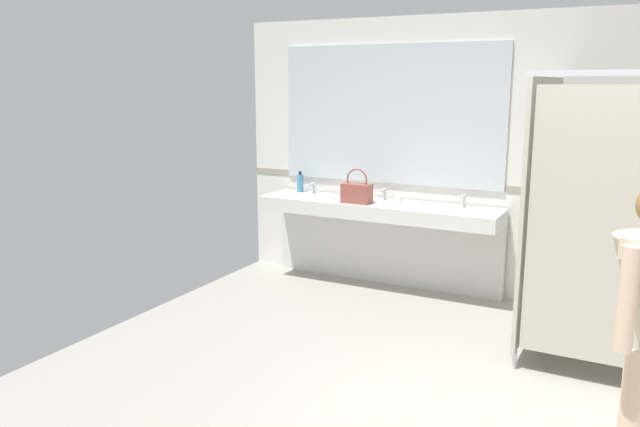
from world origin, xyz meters
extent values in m
cube|color=silver|center=(0.00, 2.69, 1.31)|extent=(6.94, 0.12, 2.62)
cube|color=#9E937F|center=(0.00, 2.62, 1.05)|extent=(6.94, 0.01, 0.06)
cube|color=silver|center=(-1.90, 2.34, 0.80)|extent=(2.38, 0.53, 0.14)
cube|color=silver|center=(-1.90, 2.57, 0.37)|extent=(2.38, 0.08, 0.73)
cube|color=beige|center=(-2.70, 2.31, 0.82)|extent=(0.42, 0.29, 0.11)
cylinder|color=silver|center=(-2.70, 2.52, 0.93)|extent=(0.04, 0.04, 0.11)
cylinder|color=silver|center=(-2.70, 2.46, 0.97)|extent=(0.03, 0.11, 0.03)
sphere|color=silver|center=(-2.63, 2.53, 0.90)|extent=(0.04, 0.04, 0.04)
cube|color=beige|center=(-1.90, 2.31, 0.82)|extent=(0.42, 0.29, 0.11)
cylinder|color=silver|center=(-1.90, 2.52, 0.93)|extent=(0.04, 0.04, 0.11)
cylinder|color=silver|center=(-1.90, 2.46, 0.97)|extent=(0.03, 0.11, 0.03)
sphere|color=silver|center=(-1.83, 2.53, 0.90)|extent=(0.04, 0.04, 0.04)
cube|color=beige|center=(-1.11, 2.31, 0.82)|extent=(0.42, 0.29, 0.11)
cylinder|color=silver|center=(-1.11, 2.52, 0.93)|extent=(0.04, 0.04, 0.11)
cylinder|color=silver|center=(-1.11, 2.46, 0.97)|extent=(0.03, 0.11, 0.03)
sphere|color=silver|center=(-1.04, 2.53, 0.90)|extent=(0.04, 0.04, 0.04)
cube|color=silver|center=(-1.90, 2.62, 1.70)|extent=(2.28, 0.02, 1.35)
cube|color=#B2AD9E|center=(-0.34, 1.85, 1.08)|extent=(0.03, 1.52, 1.93)
cylinder|color=silver|center=(-0.34, 1.15, 0.06)|extent=(0.05, 0.05, 0.12)
cube|color=#B2AD9E|center=(0.13, 1.12, 1.08)|extent=(0.85, 0.04, 1.83)
cylinder|color=beige|center=(0.37, -0.25, 1.07)|extent=(0.08, 0.08, 0.49)
cube|color=#934C42|center=(-2.06, 2.21, 0.97)|extent=(0.28, 0.14, 0.19)
torus|color=#934C42|center=(-2.06, 2.21, 1.10)|extent=(0.21, 0.02, 0.21)
cylinder|color=teal|center=(-2.85, 2.50, 0.96)|extent=(0.07, 0.07, 0.18)
cylinder|color=black|center=(-2.85, 2.50, 1.07)|extent=(0.03, 0.03, 0.04)
cylinder|color=white|center=(-1.67, 2.30, 0.92)|extent=(0.07, 0.07, 0.09)
camera|label=1|loc=(0.40, -3.27, 2.02)|focal=35.76mm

